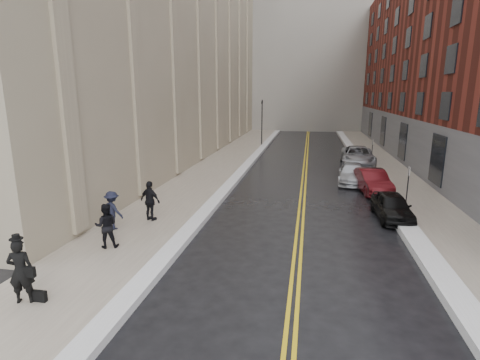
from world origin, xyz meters
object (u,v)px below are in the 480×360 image
at_px(car_silver_near, 352,173).
at_px(car_silver_far, 358,156).
at_px(pedestrian_main, 21,271).
at_px(pedestrian_c, 150,201).
at_px(car_black, 392,206).
at_px(car_maroon, 372,181).
at_px(pedestrian_b, 112,210).
at_px(pedestrian_a, 106,226).

relative_size(car_silver_near, car_silver_far, 0.78).
distance_m(pedestrian_main, pedestrian_c, 7.29).
height_order(car_black, car_maroon, car_maroon).
relative_size(car_black, pedestrian_c, 2.00).
height_order(car_black, car_silver_near, car_black).
bearing_deg(pedestrian_b, car_silver_near, -116.20).
bearing_deg(car_black, car_silver_near, 95.67).
bearing_deg(car_silver_far, pedestrian_a, -117.76).
bearing_deg(pedestrian_b, pedestrian_c, -111.97).
xyz_separation_m(car_silver_far, pedestrian_main, (-11.81, -24.05, 0.32)).
xyz_separation_m(car_silver_near, pedestrian_a, (-10.42, -13.39, 0.38)).
bearing_deg(car_silver_far, car_maroon, -88.95).
bearing_deg(pedestrian_a, pedestrian_main, 64.31).
relative_size(car_silver_far, pedestrian_a, 3.24).
bearing_deg(pedestrian_main, pedestrian_c, -113.25).
bearing_deg(car_black, pedestrian_b, -164.44).
distance_m(pedestrian_b, pedestrian_c, 1.79).
relative_size(car_silver_far, pedestrian_c, 3.01).
distance_m(car_black, pedestrian_a, 12.97).
bearing_deg(car_silver_far, car_black, -87.87).
bearing_deg(pedestrian_main, pedestrian_a, -112.21).
distance_m(pedestrian_main, pedestrian_b, 5.91).
bearing_deg(pedestrian_c, car_silver_far, -105.09).
bearing_deg(car_silver_far, pedestrian_c, -121.46).
height_order(car_silver_far, pedestrian_c, pedestrian_c).
height_order(car_silver_near, car_silver_far, car_silver_far).
distance_m(car_maroon, car_silver_far, 9.05).
distance_m(car_black, car_silver_near, 7.53).
height_order(car_silver_near, pedestrian_a, pedestrian_a).
bearing_deg(car_black, car_maroon, 89.19).
bearing_deg(pedestrian_main, car_maroon, -145.88).
xyz_separation_m(car_black, pedestrian_b, (-12.30, -4.07, 0.36)).
relative_size(car_maroon, pedestrian_b, 2.52).
bearing_deg(car_silver_far, car_silver_near, -97.26).
relative_size(car_black, pedestrian_a, 2.15).
height_order(car_maroon, car_silver_near, car_maroon).
relative_size(car_black, car_silver_far, 0.66).
distance_m(pedestrian_a, pedestrian_c, 3.27).
bearing_deg(car_black, car_silver_far, 87.27).
xyz_separation_m(car_black, car_silver_far, (0.00, 14.10, 0.15)).
xyz_separation_m(pedestrian_main, pedestrian_c, (0.66, 7.26, -0.02)).
height_order(car_silver_near, pedestrian_c, pedestrian_c).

